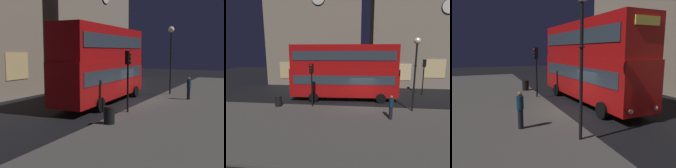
# 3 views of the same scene
# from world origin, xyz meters

# --- Properties ---
(ground_plane) EXTENTS (80.00, 80.00, 0.00)m
(ground_plane) POSITION_xyz_m (0.00, 0.00, 0.00)
(ground_plane) COLOR black
(sidewalk_slab) EXTENTS (44.00, 9.07, 0.12)m
(sidewalk_slab) POSITION_xyz_m (0.00, -5.41, 0.06)
(sidewalk_slab) COLOR #4C4944
(sidewalk_slab) RESTS_ON ground
(building_with_clock) EXTENTS (14.22, 8.21, 18.26)m
(building_with_clock) POSITION_xyz_m (-7.29, 13.17, 9.13)
(building_with_clock) COLOR gray
(building_with_clock) RESTS_ON ground
(building_plain_facade) EXTENTS (16.47, 8.50, 17.17)m
(building_plain_facade) POSITION_xyz_m (9.73, 12.79, 8.59)
(building_plain_facade) COLOR gray
(building_plain_facade) RESTS_ON ground
(double_decker_bus) EXTENTS (11.12, 3.19, 5.72)m
(double_decker_bus) POSITION_xyz_m (-1.95, 1.93, 3.15)
(double_decker_bus) COLOR #B20F0F
(double_decker_bus) RESTS_ON ground
(traffic_light_near_kerb) EXTENTS (0.34, 0.37, 3.87)m
(traffic_light_near_kerb) POSITION_xyz_m (-4.54, -1.31, 2.91)
(traffic_light_near_kerb) COLOR black
(traffic_light_near_kerb) RESTS_ON sidewalk_slab
(traffic_light_far_side) EXTENTS (0.33, 0.37, 4.15)m
(traffic_light_far_side) POSITION_xyz_m (7.13, 5.07, 2.98)
(traffic_light_far_side) COLOR black
(traffic_light_far_side) RESTS_ON ground
(street_lamp) EXTENTS (0.53, 0.53, 5.99)m
(street_lamp) POSITION_xyz_m (4.11, -1.60, 4.57)
(street_lamp) COLOR black
(street_lamp) RESTS_ON sidewalk_slab
(pedestrian) EXTENTS (0.32, 0.32, 1.79)m
(pedestrian) POSITION_xyz_m (1.98, -3.71, 1.05)
(pedestrian) COLOR black
(pedestrian) RESTS_ON sidewalk_slab
(litter_bin) EXTENTS (0.59, 0.59, 0.94)m
(litter_bin) POSITION_xyz_m (-7.62, -1.60, 0.59)
(litter_bin) COLOR black
(litter_bin) RESTS_ON sidewalk_slab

